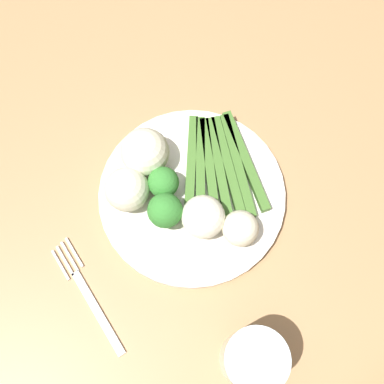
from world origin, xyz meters
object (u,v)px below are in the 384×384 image
fork (88,295)px  asparagus_bundle (219,167)px  plate (192,195)px  cauliflower_mid (129,191)px  cauliflower_left (203,217)px  water_glass (252,359)px  dining_table (132,229)px  broccoli_outer_edge (165,211)px  broccoli_front_left (163,183)px  cauliflower_back_right (240,228)px  cauliflower_near_center (145,152)px

fork → asparagus_bundle: bearing=-78.4°
plate → asparagus_bundle: 0.05m
cauliflower_mid → cauliflower_left: bearing=-65.3°
fork → water_glass: size_ratio=1.71×
dining_table → broccoli_outer_edge: bearing=-61.4°
cauliflower_mid → water_glass: water_glass is taller
dining_table → broccoli_front_left: broccoli_front_left is taller
cauliflower_back_right → fork: 0.21m
asparagus_bundle → broccoli_front_left: size_ratio=3.42×
cauliflower_near_center → cauliflower_back_right: (0.01, -0.16, -0.01)m
broccoli_outer_edge → cauliflower_left: (0.03, -0.04, -0.00)m
asparagus_bundle → cauliflower_mid: cauliflower_mid is taller
plate → broccoli_outer_edge: bearing=179.5°
broccoli_outer_edge → cauliflower_near_center: bearing=63.5°
asparagus_bundle → broccoli_outer_edge: size_ratio=3.09×
plate → cauliflower_back_right: (0.00, -0.08, 0.03)m
plate → cauliflower_near_center: 0.09m
cauliflower_back_right → asparagus_bundle: bearing=59.5°
cauliflower_near_center → cauliflower_back_right: cauliflower_near_center is taller
cauliflower_near_center → fork: size_ratio=0.39×
broccoli_front_left → cauliflower_mid: 0.05m
cauliflower_mid → cauliflower_back_right: size_ratio=1.25×
asparagus_bundle → cauliflower_mid: size_ratio=2.94×
cauliflower_near_center → water_glass: bearing=-108.8°
broccoli_outer_edge → cauliflower_mid: size_ratio=0.95×
broccoli_front_left → fork: (-0.16, -0.03, -0.04)m
plate → broccoli_outer_edge: size_ratio=4.54×
plate → water_glass: 0.22m
fork → cauliflower_left: bearing=-91.3°
water_glass → asparagus_bundle: bearing=51.7°
asparagus_bundle → cauliflower_back_right: size_ratio=3.66×
fork → water_glass: 0.22m
dining_table → asparagus_bundle: 0.19m
broccoli_outer_edge → broccoli_front_left: size_ratio=1.11×
cauliflower_near_center → broccoli_front_left: bearing=-104.6°
water_glass → broccoli_outer_edge: bearing=74.4°
broccoli_front_left → cauliflower_left: (0.00, -0.07, -0.00)m
dining_table → plate: size_ratio=5.24×
asparagus_bundle → water_glass: (-0.15, -0.19, 0.03)m
cauliflower_near_center → cauliflower_mid: 0.06m
dining_table → cauliflower_back_right: size_ratio=28.23×
dining_table → cauliflower_back_right: (0.08, -0.14, 0.15)m
asparagus_bundle → water_glass: size_ratio=1.75×
broccoli_front_left → cauliflower_left: size_ratio=0.89×
dining_table → cauliflower_left: size_ratio=23.54×
cauliflower_left → cauliflower_mid: (-0.04, 0.09, 0.00)m
cauliflower_mid → cauliflower_back_right: 0.15m
cauliflower_near_center → dining_table: bearing=-163.9°
cauliflower_mid → plate: bearing=-40.6°
water_glass → cauliflower_back_right: bearing=47.0°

